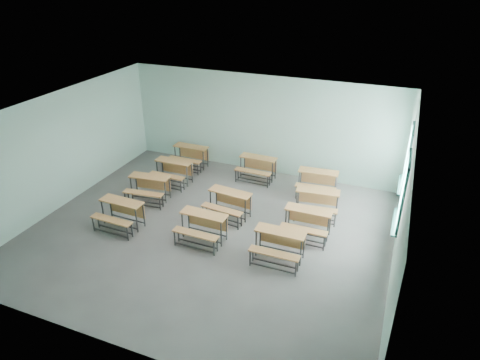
% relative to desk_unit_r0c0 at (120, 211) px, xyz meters
% --- Properties ---
extents(room, '(9.04, 8.04, 3.24)m').
position_rel_desk_unit_r0c0_xyz_m(room, '(2.33, 0.70, 1.11)').
color(room, slate).
rests_on(room, ground).
extents(desk_unit_r0c0, '(1.20, 0.83, 0.73)m').
position_rel_desk_unit_r0c0_xyz_m(desk_unit_r0c0, '(0.00, 0.00, 0.00)').
color(desk_unit_r0c0, '#B67A41').
rests_on(desk_unit_r0c0, ground).
extents(desk_unit_r0c1, '(1.19, 0.81, 0.73)m').
position_rel_desk_unit_r0c0_xyz_m(desk_unit_r0c1, '(2.26, 0.24, 0.00)').
color(desk_unit_r0c1, '#B67A41').
rests_on(desk_unit_r0c1, ground).
extents(desk_unit_r0c2, '(1.18, 0.80, 0.73)m').
position_rel_desk_unit_r0c0_xyz_m(desk_unit_r0c2, '(4.25, 0.20, 0.00)').
color(desk_unit_r0c2, '#B67A41').
rests_on(desk_unit_r0c2, ground).
extents(desk_unit_r1c0, '(1.26, 0.92, 0.73)m').
position_rel_desk_unit_r0c0_xyz_m(desk_unit_r1c0, '(-0.10, 1.50, 0.00)').
color(desk_unit_r1c0, '#B67A41').
rests_on(desk_unit_r1c0, ground).
extents(desk_unit_r1c1, '(1.25, 0.90, 0.73)m').
position_rel_desk_unit_r0c0_xyz_m(desk_unit_r1c1, '(2.41, 1.52, 0.00)').
color(desk_unit_r1c1, '#B67A41').
rests_on(desk_unit_r1c1, ground).
extents(desk_unit_r1c2, '(1.18, 0.80, 0.73)m').
position_rel_desk_unit_r0c0_xyz_m(desk_unit_r1c2, '(4.62, 1.39, 0.00)').
color(desk_unit_r1c2, '#B67A41').
rests_on(desk_unit_r1c2, ground).
extents(desk_unit_r2c0, '(1.18, 0.80, 0.73)m').
position_rel_desk_unit_r0c0_xyz_m(desk_unit_r2c0, '(0.00, 2.71, 0.00)').
color(desk_unit_r2c0, '#B67A41').
rests_on(desk_unit_r2c0, ground).
extents(desk_unit_r2c2, '(1.25, 0.91, 0.73)m').
position_rel_desk_unit_r0c0_xyz_m(desk_unit_r2c2, '(4.63, 2.47, 0.00)').
color(desk_unit_r2c2, '#B67A41').
rests_on(desk_unit_r2c2, ground).
extents(desk_unit_r3c0, '(1.18, 0.80, 0.73)m').
position_rel_desk_unit_r0c0_xyz_m(desk_unit_r3c0, '(-0.06, 3.96, 0.00)').
color(desk_unit_r3c0, '#B67A41').
rests_on(desk_unit_r3c0, ground).
extents(desk_unit_r3c1, '(1.19, 0.82, 0.73)m').
position_rel_desk_unit_r0c0_xyz_m(desk_unit_r3c1, '(2.35, 3.96, 0.00)').
color(desk_unit_r3c1, '#B67A41').
rests_on(desk_unit_r3c1, ground).
extents(desk_unit_r3c2, '(1.23, 0.87, 0.73)m').
position_rel_desk_unit_r0c0_xyz_m(desk_unit_r3c2, '(4.37, 3.67, 0.00)').
color(desk_unit_r3c2, '#B67A41').
rests_on(desk_unit_r3c2, ground).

